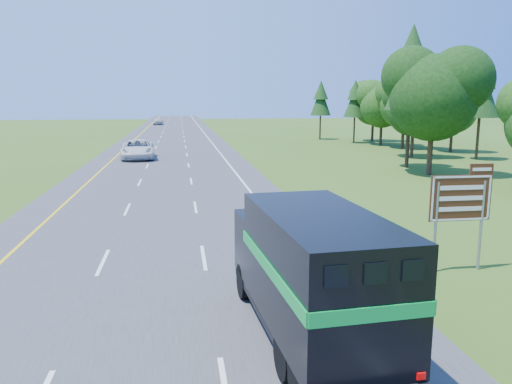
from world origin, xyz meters
TOP-DOWN VIEW (x-y plane):
  - road at (0.00, 50.00)m, footprint 15.00×260.00m
  - lane_markings at (0.00, 50.00)m, footprint 11.15×260.00m
  - tree_wall_right at (26.00, 30.00)m, footprint 16.00×100.00m
  - horse_truck at (4.05, 3.95)m, footprint 2.84×7.71m
  - white_suv at (-3.08, 44.03)m, footprint 3.59×7.06m
  - far_car at (-3.69, 113.81)m, footprint 2.39×5.26m
  - exit_sign at (10.48, 8.30)m, footprint 2.21×0.12m
  - delineator at (9.13, 9.38)m, footprint 0.09×0.05m

SIDE VIEW (x-z plane):
  - road at x=0.00m, z-range 0.00..0.04m
  - lane_markings at x=0.00m, z-range 0.04..0.05m
  - delineator at x=9.13m, z-range 0.04..1.19m
  - far_car at x=-3.69m, z-range 0.04..1.79m
  - white_suv at x=-3.08m, z-range 0.04..1.95m
  - horse_truck at x=4.05m, z-range 0.16..3.51m
  - exit_sign at x=10.48m, z-range 0.56..4.30m
  - tree_wall_right at x=26.00m, z-range 0.00..12.00m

